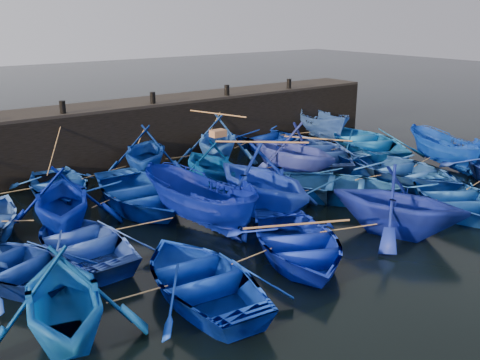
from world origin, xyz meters
TOP-DOWN VIEW (x-y plane):
  - ground at (0.00, 0.00)m, footprint 120.00×120.00m
  - quay_wall at (0.00, 10.50)m, footprint 26.00×2.50m
  - quay_top at (0.00, 10.50)m, footprint 26.00×2.50m
  - bollard_1 at (-4.00, 9.60)m, footprint 0.24×0.24m
  - bollard_2 at (0.00, 9.60)m, footprint 0.24×0.24m
  - bollard_3 at (4.00, 9.60)m, footprint 0.24×0.24m
  - bollard_4 at (8.00, 9.60)m, footprint 0.24×0.24m
  - boat_1 at (-5.24, 7.21)m, footprint 3.89×4.91m
  - boat_2 at (-1.38, 7.82)m, footprint 5.04×5.19m
  - boat_3 at (2.06, 7.60)m, footprint 5.45×5.52m
  - boat_4 at (5.51, 8.35)m, footprint 4.47×5.73m
  - boat_5 at (8.98, 7.95)m, footprint 2.63×4.48m
  - boat_7 at (-6.13, 4.06)m, footprint 4.70×5.04m
  - boat_8 at (-3.33, 4.53)m, footprint 4.26×5.65m
  - boat_9 at (-0.18, 4.74)m, footprint 3.79×4.23m
  - boat_10 at (3.34, 4.14)m, footprint 4.26×4.80m
  - boat_11 at (5.38, 4.72)m, footprint 6.21×6.83m
  - boat_12 at (8.61, 4.74)m, footprint 6.05×6.88m
  - boat_13 at (-8.24, 1.64)m, footprint 4.35×5.01m
  - boat_14 at (-6.35, 1.95)m, footprint 3.40×4.59m
  - boat_15 at (-2.70, 1.76)m, footprint 2.63×4.80m
  - boat_16 at (-0.37, 1.52)m, footprint 4.16×4.78m
  - boat_17 at (2.81, 1.04)m, footprint 5.80×6.04m
  - boat_18 at (6.09, 0.84)m, footprint 3.99×5.48m
  - boat_19 at (9.57, 1.27)m, footprint 2.37×4.24m
  - boat_20 at (-8.13, -1.69)m, footprint 4.19×4.57m
  - boat_21 at (-4.90, -1.81)m, footprint 3.76×4.93m
  - boat_22 at (-1.72, -1.69)m, footprint 5.08×5.71m
  - boat_23 at (1.83, -2.25)m, footprint 4.82×5.12m
  - boat_24 at (5.08, -2.05)m, footprint 5.44×5.84m
  - wooden_crate at (0.12, 4.74)m, footprint 0.56×0.39m
  - mooring_ropes at (0.44, 5.00)m, footprint 18.37×11.84m
  - loose_oars at (1.34, 3.04)m, footprint 9.35×11.36m

SIDE VIEW (x-z plane):
  - ground at x=0.00m, z-range 0.00..0.00m
  - boat_13 at x=-8.24m, z-range 0.00..0.87m
  - boat_14 at x=-6.35m, z-range 0.00..0.92m
  - boat_1 at x=-5.24m, z-range 0.00..0.92m
  - boat_21 at x=-4.90m, z-range 0.00..0.96m
  - boat_22 at x=-1.72m, z-range 0.00..0.98m
  - boat_24 at x=5.08m, z-range 0.00..0.99m
  - boat_17 at x=2.81m, z-range 0.00..1.02m
  - boat_4 at x=5.51m, z-range 0.00..1.09m
  - boat_8 at x=-3.33m, z-range 0.00..1.11m
  - boat_18 at x=6.09m, z-range 0.00..1.12m
  - boat_11 at x=5.38m, z-range 0.00..1.16m
  - boat_12 at x=8.61m, z-range 0.00..1.19m
  - boat_19 at x=9.57m, z-range 0.00..1.55m
  - boat_5 at x=8.98m, z-range 0.00..1.63m
  - boat_15 at x=-2.70m, z-range 0.00..1.76m
  - mooring_ropes at x=0.44m, z-range -0.17..1.93m
  - boat_9 at x=-0.18m, z-range 0.00..2.00m
  - boat_20 at x=-8.13m, z-range 0.00..2.04m
  - boat_2 at x=-1.38m, z-range 0.00..2.09m
  - boat_7 at x=-6.13m, z-range 0.00..2.15m
  - boat_23 at x=1.83m, z-range 0.00..2.15m
  - boat_3 at x=2.06m, z-range 0.00..2.20m
  - boat_10 at x=3.34m, z-range 0.00..2.32m
  - boat_16 at x=-0.37m, z-range 0.00..2.45m
  - quay_wall at x=0.00m, z-range 0.00..2.50m
  - loose_oars at x=1.34m, z-range 0.96..2.49m
  - wooden_crate at x=0.12m, z-range 2.00..2.26m
  - quay_top at x=0.00m, z-range 2.50..2.62m
  - bollard_1 at x=-4.00m, z-range 2.62..3.12m
  - bollard_2 at x=0.00m, z-range 2.62..3.12m
  - bollard_3 at x=4.00m, z-range 2.62..3.12m
  - bollard_4 at x=8.00m, z-range 2.62..3.12m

